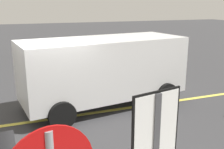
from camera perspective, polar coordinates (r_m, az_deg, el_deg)
name	(u,v)px	position (r m, az deg, el deg)	size (l,w,h in m)	color
ground_plane	(52,119)	(8.07, -12.75, -9.28)	(80.00, 80.00, 0.00)	#38383A
lane_marking_centre	(144,106)	(8.90, 6.83, -6.60)	(28.00, 0.16, 0.01)	#E0D14C
white_van	(103,68)	(8.55, -1.90, 1.46)	(5.42, 2.83, 2.20)	white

